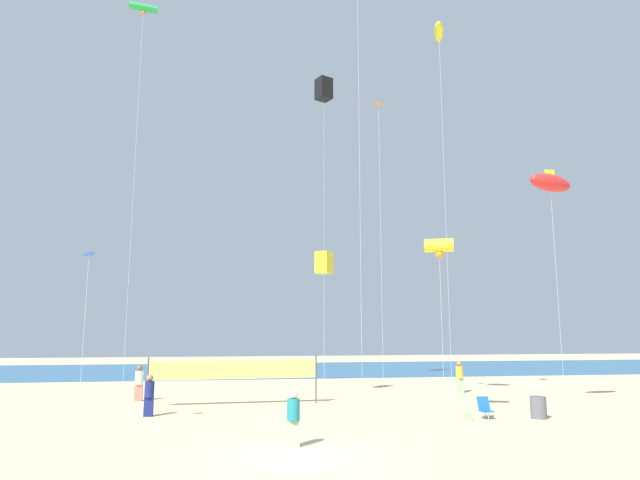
{
  "coord_description": "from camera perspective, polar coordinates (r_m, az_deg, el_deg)",
  "views": [
    {
      "loc": [
        -1.89,
        -17.16,
        3.77
      ],
      "look_at": [
        1.69,
        6.55,
        7.6
      ],
      "focal_mm": 31.07,
      "sensor_mm": 36.0,
      "label": 1
    }
  ],
  "objects": [
    {
      "name": "beachgoer_white_shirt",
      "position": [
        31.49,
        -18.14,
        -13.7
      ],
      "size": [
        0.42,
        0.42,
        1.85
      ],
      "rotation": [
        0.0,
        0.0,
        4.85
      ],
      "color": "#EA7260",
      "rests_on": "ground"
    },
    {
      "name": "kite_orange_diamond",
      "position": [
        30.35,
        6.09,
        12.61
      ],
      "size": [
        0.64,
        0.64,
        15.77
      ],
      "color": "silver",
      "rests_on": "ground"
    },
    {
      "name": "folding_beach_chair",
      "position": [
        25.43,
        16.63,
        -16.18
      ],
      "size": [
        0.52,
        0.65,
        0.89
      ],
      "rotation": [
        0.0,
        0.0,
        -0.2
      ],
      "color": "#1959B2",
      "rests_on": "ground"
    },
    {
      "name": "kite_yellow_inflatable",
      "position": [
        32.97,
        12.15,
        20.13
      ],
      "size": [
        1.03,
        1.63,
        20.24
      ],
      "color": "silver",
      "rests_on": "ground"
    },
    {
      "name": "kite_black_box",
      "position": [
        40.6,
        0.39,
        15.25
      ],
      "size": [
        1.28,
        1.28,
        21.29
      ],
      "color": "silver",
      "rests_on": "ground"
    },
    {
      "name": "beach_handbag",
      "position": [
        24.77,
        14.93,
        -17.2
      ],
      "size": [
        0.36,
        0.18,
        0.29
      ],
      "primitive_type": "cube",
      "color": "#99B28C",
      "rests_on": "ground"
    },
    {
      "name": "trash_barrel",
      "position": [
        26.15,
        21.57,
        -15.74
      ],
      "size": [
        0.67,
        0.67,
        0.91
      ],
      "primitive_type": "cylinder",
      "color": "#595960",
      "rests_on": "ground"
    },
    {
      "name": "beachgoer_teal_shirt",
      "position": [
        18.79,
        -2.76,
        -17.65
      ],
      "size": [
        0.41,
        0.41,
        1.81
      ],
      "rotation": [
        0.0,
        0.0,
        0.92
      ],
      "color": "#99B28C",
      "rests_on": "ground"
    },
    {
      "name": "kite_yellow_box",
      "position": [
        32.13,
        0.42,
        -2.36
      ],
      "size": [
        1.12,
        1.12,
        8.17
      ],
      "color": "silver",
      "rests_on": "ground"
    },
    {
      "name": "beachgoer_navy_shirt",
      "position": [
        26.02,
        -17.18,
        -14.91
      ],
      "size": [
        0.41,
        0.41,
        1.78
      ],
      "rotation": [
        0.0,
        0.0,
        2.75
      ],
      "color": "navy",
      "rests_on": "ground"
    },
    {
      "name": "ground_plane",
      "position": [
        17.67,
        -2.42,
        -21.38
      ],
      "size": [
        120.0,
        120.0,
        0.0
      ],
      "primitive_type": "plane",
      "color": "#D1BC89"
    },
    {
      "name": "beachgoer_mustard_shirt",
      "position": [
        34.8,
        14.19,
        -13.4
      ],
      "size": [
        0.42,
        0.42,
        1.85
      ],
      "rotation": [
        0.0,
        0.0,
        4.02
      ],
      "color": "#99B28C",
      "rests_on": "ground"
    },
    {
      "name": "kite_red_inflatable",
      "position": [
        29.5,
        22.62,
        5.45
      ],
      "size": [
        2.59,
        1.38,
        11.48
      ],
      "color": "silver",
      "rests_on": "ground"
    },
    {
      "name": "kite_blue_diamond",
      "position": [
        22.91,
        -22.75,
        -1.79
      ],
      "size": [
        0.5,
        0.5,
        6.72
      ],
      "color": "silver",
      "rests_on": "ground"
    },
    {
      "name": "kite_green_tube",
      "position": [
        34.42,
        -17.74,
        21.62
      ],
      "size": [
        1.53,
        0.67,
        21.45
      ],
      "color": "silver",
      "rests_on": "ground"
    },
    {
      "name": "ocean_band",
      "position": [
        52.58,
        -6.69,
        -13.13
      ],
      "size": [
        120.0,
        20.0,
        0.01
      ],
      "primitive_type": "cube",
      "color": "#28608C",
      "rests_on": "ground"
    },
    {
      "name": "volleyball_net",
      "position": [
        28.67,
        -8.79,
        -13.24
      ],
      "size": [
        8.37,
        0.66,
        2.4
      ],
      "color": "#4C4C51",
      "rests_on": "ground"
    },
    {
      "name": "kite_yellow_tube",
      "position": [
        25.22,
        12.17,
        -0.65
      ],
      "size": [
        1.4,
        1.06,
        7.72
      ],
      "color": "silver",
      "rests_on": "ground"
    }
  ]
}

